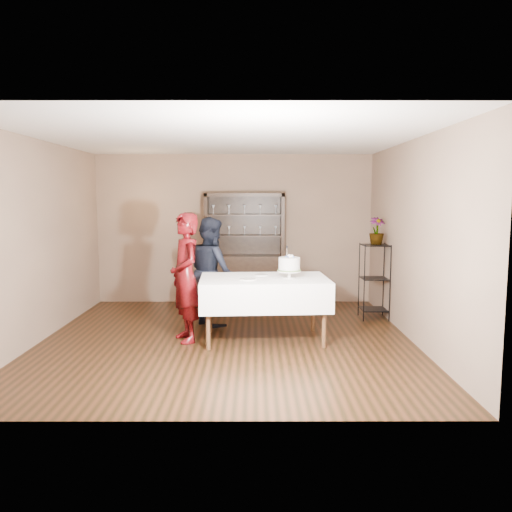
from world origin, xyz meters
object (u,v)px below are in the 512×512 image
object	(u,v)px
plant_etagere	(374,278)
man	(211,271)
cake	(289,265)
potted_plant	(377,231)
cake_table	(264,292)
woman	(186,277)
china_hutch	(245,268)

from	to	relation	value
plant_etagere	man	distance (m)	2.59
cake	plant_etagere	bearing A→B (deg)	40.88
potted_plant	cake	bearing A→B (deg)	-139.35
plant_etagere	potted_plant	world-z (taller)	potted_plant
cake_table	woman	bearing A→B (deg)	-177.72
woman	china_hutch	bearing A→B (deg)	137.27
china_hutch	plant_etagere	distance (m)	2.33
cake_table	potted_plant	xyz separation A→B (m)	(1.79, 1.20, 0.75)
cake	man	bearing A→B (deg)	141.72
china_hutch	man	bearing A→B (deg)	-108.50
plant_etagere	man	bearing A→B (deg)	-171.88
plant_etagere	woman	bearing A→B (deg)	-156.26
cake_table	cake	distance (m)	0.51
china_hutch	cake_table	size ratio (longest dim) A/B	1.14
cake_table	potted_plant	size ratio (longest dim) A/B	4.07
cake_table	woman	distance (m)	1.07
cake	potted_plant	world-z (taller)	potted_plant
cake_table	plant_etagere	bearing A→B (deg)	34.08
cake	cake_table	bearing A→B (deg)	172.21
woman	potted_plant	bearing A→B (deg)	88.91
potted_plant	china_hutch	bearing A→B (deg)	153.50
man	plant_etagere	bearing A→B (deg)	-108.23
plant_etagere	potted_plant	size ratio (longest dim) A/B	2.77
woman	cake	distance (m)	1.39
potted_plant	plant_etagere	bearing A→B (deg)	-163.49
china_hutch	plant_etagere	size ratio (longest dim) A/B	1.67
cake	potted_plant	distance (m)	1.96
china_hutch	woman	bearing A→B (deg)	-107.94
plant_etagere	cake	xyz separation A→B (m)	(-1.44, -1.25, 0.38)
man	potted_plant	distance (m)	2.66
china_hutch	cake	bearing A→B (deg)	-74.39
plant_etagere	man	xyz separation A→B (m)	(-2.55, -0.36, 0.17)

